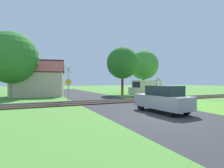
{
  "coord_description": "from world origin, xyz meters",
  "views": [
    {
      "loc": [
        -7.09,
        -8.16,
        2.04
      ],
      "look_at": [
        0.5,
        8.79,
        1.8
      ],
      "focal_mm": 28.0,
      "sensor_mm": 36.0,
      "label": 1
    }
  ],
  "objects_px": {
    "tree_left": "(11,58)",
    "tree_far": "(144,65)",
    "stop_sign_near": "(158,86)",
    "crossing_sign_far": "(68,81)",
    "parked_car": "(162,99)",
    "tree_right": "(122,63)",
    "mail_truck": "(146,87)",
    "house": "(39,83)"
  },
  "relations": [
    {
      "from": "tree_left",
      "to": "tree_far",
      "type": "height_order",
      "value": "tree_left"
    },
    {
      "from": "stop_sign_near",
      "to": "tree_left",
      "type": "relative_size",
      "value": 0.33
    },
    {
      "from": "tree_far",
      "to": "crossing_sign_far",
      "type": "bearing_deg",
      "value": -146.21
    },
    {
      "from": "stop_sign_near",
      "to": "tree_far",
      "type": "relative_size",
      "value": 0.33
    },
    {
      "from": "tree_far",
      "to": "parked_car",
      "type": "height_order",
      "value": "tree_far"
    },
    {
      "from": "tree_right",
      "to": "tree_far",
      "type": "bearing_deg",
      "value": 29.77
    },
    {
      "from": "tree_far",
      "to": "parked_car",
      "type": "distance_m",
      "value": 23.2
    },
    {
      "from": "mail_truck",
      "to": "stop_sign_near",
      "type": "bearing_deg",
      "value": 142.91
    },
    {
      "from": "stop_sign_near",
      "to": "tree_far",
      "type": "height_order",
      "value": "tree_far"
    },
    {
      "from": "tree_right",
      "to": "tree_left",
      "type": "bearing_deg",
      "value": 178.47
    },
    {
      "from": "stop_sign_near",
      "to": "tree_left",
      "type": "distance_m",
      "value": 18.2
    },
    {
      "from": "tree_left",
      "to": "parked_car",
      "type": "xyz_separation_m",
      "value": [
        10.37,
        -16.07,
        -4.18
      ]
    },
    {
      "from": "house",
      "to": "tree_far",
      "type": "relative_size",
      "value": 0.94
    },
    {
      "from": "stop_sign_near",
      "to": "tree_right",
      "type": "height_order",
      "value": "tree_right"
    },
    {
      "from": "tree_left",
      "to": "tree_right",
      "type": "distance_m",
      "value": 15.53
    },
    {
      "from": "house",
      "to": "tree_left",
      "type": "xyz_separation_m",
      "value": [
        -3.26,
        -1.78,
        3.2
      ]
    },
    {
      "from": "tree_left",
      "to": "tree_right",
      "type": "height_order",
      "value": "tree_left"
    },
    {
      "from": "tree_far",
      "to": "mail_truck",
      "type": "distance_m",
      "value": 9.64
    },
    {
      "from": "tree_far",
      "to": "tree_left",
      "type": "bearing_deg",
      "value": -171.3
    },
    {
      "from": "stop_sign_near",
      "to": "parked_car",
      "type": "distance_m",
      "value": 5.51
    },
    {
      "from": "crossing_sign_far",
      "to": "mail_truck",
      "type": "height_order",
      "value": "crossing_sign_far"
    },
    {
      "from": "tree_left",
      "to": "parked_car",
      "type": "distance_m",
      "value": 19.58
    },
    {
      "from": "mail_truck",
      "to": "tree_far",
      "type": "bearing_deg",
      "value": -41.28
    },
    {
      "from": "crossing_sign_far",
      "to": "tree_right",
      "type": "relative_size",
      "value": 0.49
    },
    {
      "from": "tree_right",
      "to": "tree_far",
      "type": "height_order",
      "value": "tree_far"
    },
    {
      "from": "stop_sign_near",
      "to": "parked_car",
      "type": "relative_size",
      "value": 0.67
    },
    {
      "from": "mail_truck",
      "to": "house",
      "type": "bearing_deg",
      "value": 58.64
    },
    {
      "from": "house",
      "to": "mail_truck",
      "type": "xyz_separation_m",
      "value": [
        14.32,
        -5.79,
        -0.64
      ]
    },
    {
      "from": "crossing_sign_far",
      "to": "parked_car",
      "type": "relative_size",
      "value": 0.9
    },
    {
      "from": "crossing_sign_far",
      "to": "stop_sign_near",
      "type": "bearing_deg",
      "value": -12.01
    },
    {
      "from": "tree_far",
      "to": "tree_right",
      "type": "bearing_deg",
      "value": -150.23
    },
    {
      "from": "house",
      "to": "parked_car",
      "type": "distance_m",
      "value": 19.24
    },
    {
      "from": "crossing_sign_far",
      "to": "tree_right",
      "type": "distance_m",
      "value": 12.53
    },
    {
      "from": "crossing_sign_far",
      "to": "house",
      "type": "bearing_deg",
      "value": 119.72
    },
    {
      "from": "tree_left",
      "to": "parked_car",
      "type": "bearing_deg",
      "value": -57.16
    },
    {
      "from": "crossing_sign_far",
      "to": "tree_right",
      "type": "xyz_separation_m",
      "value": [
        9.81,
        7.21,
        2.96
      ]
    },
    {
      "from": "tree_far",
      "to": "stop_sign_near",
      "type": "bearing_deg",
      "value": -119.86
    },
    {
      "from": "crossing_sign_far",
      "to": "house",
      "type": "distance_m",
      "value": 9.73
    },
    {
      "from": "parked_car",
      "to": "tree_right",
      "type": "bearing_deg",
      "value": 67.79
    },
    {
      "from": "tree_left",
      "to": "mail_truck",
      "type": "distance_m",
      "value": 18.43
    },
    {
      "from": "crossing_sign_far",
      "to": "tree_left",
      "type": "height_order",
      "value": "tree_left"
    },
    {
      "from": "stop_sign_near",
      "to": "tree_right",
      "type": "xyz_separation_m",
      "value": [
        1.97,
        11.22,
        3.4
      ]
    }
  ]
}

